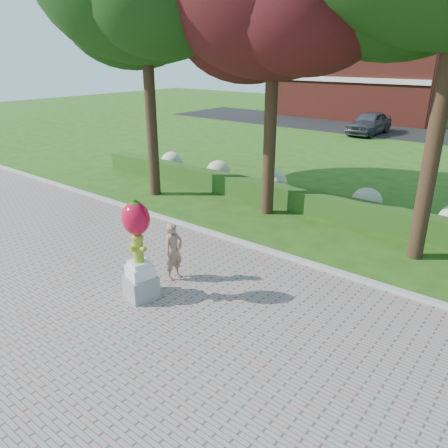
% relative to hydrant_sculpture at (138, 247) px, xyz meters
% --- Properties ---
extents(ground, '(100.00, 100.00, 0.00)m').
position_rel_hydrant_sculpture_xyz_m(ground, '(0.98, 1.07, -1.36)').
color(ground, '#234C13').
rests_on(ground, ground).
extents(walkway, '(40.00, 14.00, 0.04)m').
position_rel_hydrant_sculpture_xyz_m(walkway, '(0.98, -2.93, -1.34)').
color(walkway, gray).
rests_on(walkway, ground).
extents(curb, '(40.00, 0.18, 0.15)m').
position_rel_hydrant_sculpture_xyz_m(curb, '(0.98, 4.07, -1.29)').
color(curb, '#ADADA5').
rests_on(curb, ground).
extents(lawn_hedge, '(24.00, 0.70, 0.80)m').
position_rel_hydrant_sculpture_xyz_m(lawn_hedge, '(0.98, 8.07, -0.96)').
color(lawn_hedge, '#1F4714').
rests_on(lawn_hedge, ground).
extents(hydrangea_row, '(20.10, 1.10, 0.99)m').
position_rel_hydrant_sculpture_xyz_m(hydrangea_row, '(1.56, 9.07, -0.81)').
color(hydrangea_row, beige).
rests_on(hydrangea_row, ground).
extents(building_left, '(14.00, 8.00, 7.00)m').
position_rel_hydrant_sculpture_xyz_m(building_left, '(-9.02, 35.07, 2.14)').
color(building_left, maroon).
rests_on(building_left, ground).
extents(hydrant_sculpture, '(0.82, 0.82, 2.50)m').
position_rel_hydrant_sculpture_xyz_m(hydrant_sculpture, '(0.00, 0.00, 0.00)').
color(hydrant_sculpture, gray).
rests_on(hydrant_sculpture, walkway).
extents(woman, '(0.39, 0.57, 1.54)m').
position_rel_hydrant_sculpture_xyz_m(woman, '(-0.03, 1.18, -0.55)').
color(woman, '#9E6F5A').
rests_on(woman, walkway).
extents(parked_car, '(2.04, 4.82, 1.63)m').
position_rel_hydrant_sculpture_xyz_m(parked_car, '(-4.61, 26.07, -0.53)').
color(parked_car, '#3A3C41').
rests_on(parked_car, street).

